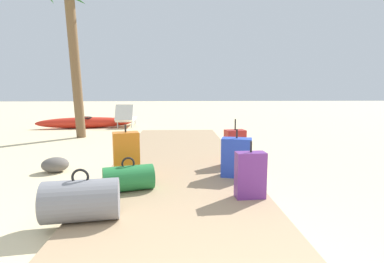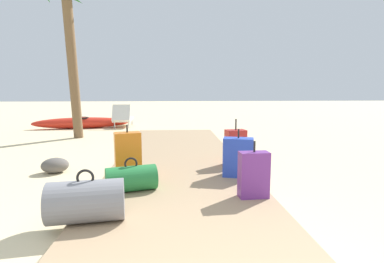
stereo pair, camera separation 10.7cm
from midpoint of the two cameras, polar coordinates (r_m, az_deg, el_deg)
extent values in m
plane|color=beige|center=(4.52, -3.10, -9.15)|extent=(60.00, 60.00, 0.00)
cube|color=tan|center=(5.31, -3.22, -6.11)|extent=(2.17, 8.28, 0.08)
cube|color=#6B2D84|center=(3.59, 10.76, -8.04)|extent=(0.35, 0.19, 0.54)
cylinder|color=black|center=(3.51, 10.90, -2.81)|extent=(0.02, 0.02, 0.13)
cylinder|color=slate|center=(3.11, -20.32, -12.27)|extent=(0.75, 0.50, 0.40)
torus|color=black|center=(3.04, -20.53, -8.20)|extent=(0.17, 0.05, 0.16)
cube|color=orange|center=(4.39, -12.74, -4.39)|extent=(0.41, 0.32, 0.65)
cylinder|color=black|center=(4.32, -12.90, 0.55)|extent=(0.02, 0.02, 0.11)
cube|color=#2847B7|center=(4.40, 8.03, -4.85)|extent=(0.47, 0.32, 0.56)
cylinder|color=black|center=(4.33, 8.12, -0.38)|extent=(0.02, 0.02, 0.13)
cylinder|color=#237538|center=(3.85, -12.21, -8.71)|extent=(0.68, 0.47, 0.31)
torus|color=black|center=(3.80, -12.29, -6.00)|extent=(0.16, 0.07, 0.16)
cube|color=red|center=(5.07, 7.63, -2.97)|extent=(0.36, 0.27, 0.59)
cylinder|color=black|center=(5.01, 7.71, 1.34)|extent=(0.02, 0.02, 0.18)
cylinder|color=brown|center=(8.69, -22.09, 12.26)|extent=(0.25, 0.69, 4.14)
cube|color=white|center=(11.18, -13.09, 2.27)|extent=(0.64, 1.42, 0.08)
cube|color=white|center=(10.57, -13.56, 3.46)|extent=(0.61, 0.45, 0.55)
cylinder|color=silver|center=(11.78, -13.87, 1.80)|extent=(0.04, 0.04, 0.22)
cylinder|color=silver|center=(11.72, -11.55, 1.84)|extent=(0.04, 0.04, 0.22)
cylinder|color=silver|center=(10.68, -14.73, 1.15)|extent=(0.04, 0.04, 0.22)
cylinder|color=silver|center=(10.61, -12.18, 1.19)|extent=(0.04, 0.04, 0.22)
ellipsoid|color=red|center=(11.06, -20.40, 1.55)|extent=(3.26, 1.06, 0.38)
torus|color=black|center=(11.04, -20.44, 2.42)|extent=(0.57, 0.57, 0.05)
ellipsoid|color=#5B5651|center=(5.35, -25.04, -5.84)|extent=(0.50, 0.43, 0.24)
ellipsoid|color=gray|center=(7.44, 7.05, -1.97)|extent=(0.23, 0.21, 0.11)
camera|label=1|loc=(0.05, 89.46, 0.08)|focal=28.16mm
camera|label=2|loc=(0.05, -90.54, -0.08)|focal=28.16mm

